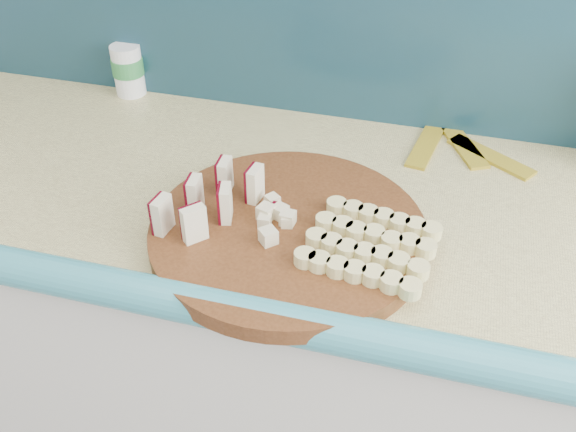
{
  "coord_description": "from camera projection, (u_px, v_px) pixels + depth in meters",
  "views": [
    {
      "loc": [
        0.1,
        0.62,
        1.56
      ],
      "look_at": [
        -0.11,
        1.37,
        0.96
      ],
      "focal_mm": 40.0,
      "sensor_mm": 36.0,
      "label": 1
    }
  ],
  "objects": [
    {
      "name": "cutting_board",
      "position": [
        288.0,
        233.0,
        1.0
      ],
      "size": [
        0.5,
        0.5,
        0.03
      ],
      "primitive_type": "cylinder",
      "rotation": [
        0.0,
        0.0,
        -0.16
      ],
      "color": "#43220E",
      "rests_on": "kitchen_counter"
    },
    {
      "name": "kitchen_counter",
      "position": [
        399.0,
        383.0,
        1.35
      ],
      "size": [
        2.2,
        0.63,
        0.91
      ],
      "color": "white",
      "rests_on": "ground"
    },
    {
      "name": "apple_wedges",
      "position": [
        209.0,
        199.0,
        1.0
      ],
      "size": [
        0.14,
        0.17,
        0.06
      ],
      "color": "#F0E5C0",
      "rests_on": "cutting_board"
    },
    {
      "name": "banana_slices",
      "position": [
        369.0,
        244.0,
        0.95
      ],
      "size": [
        0.21,
        0.19,
        0.02
      ],
      "color": "#E8DD8E",
      "rests_on": "cutting_board"
    },
    {
      "name": "banana_peel",
      "position": [
        459.0,
        148.0,
        1.22
      ],
      "size": [
        0.23,
        0.2,
        0.01
      ],
      "rotation": [
        0.0,
        0.0,
        0.28
      ],
      "color": "gold",
      "rests_on": "kitchen_counter"
    },
    {
      "name": "canister",
      "position": [
        128.0,
        69.0,
        1.37
      ],
      "size": [
        0.07,
        0.07,
        0.11
      ],
      "rotation": [
        0.0,
        0.0,
        0.28
      ],
      "color": "white",
      "rests_on": "kitchen_counter"
    },
    {
      "name": "apple_chunks",
      "position": [
        272.0,
        216.0,
        1.0
      ],
      "size": [
        0.06,
        0.07,
        0.02
      ],
      "color": "#F5EAC4",
      "rests_on": "cutting_board"
    },
    {
      "name": "backsplash",
      "position": [
        463.0,
        4.0,
        1.13
      ],
      "size": [
        2.2,
        0.02,
        0.5
      ],
      "primitive_type": "cube",
      "color": "teal",
      "rests_on": "kitchen_counter"
    }
  ]
}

